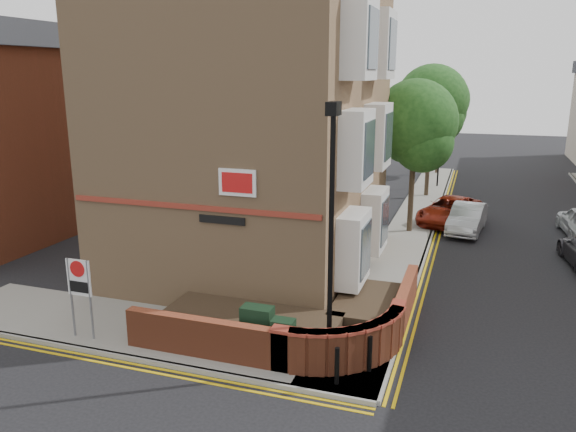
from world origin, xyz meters
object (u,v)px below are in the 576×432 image
at_px(lamppost, 331,238).
at_px(utility_cabinet_large, 257,329).
at_px(zone_sign, 79,284).
at_px(silver_car_near, 467,218).

height_order(lamppost, utility_cabinet_large, lamppost).
bearing_deg(zone_sign, lamppost, 6.07).
bearing_deg(zone_sign, silver_car_near, 57.04).
height_order(utility_cabinet_large, silver_car_near, utility_cabinet_large).
relative_size(utility_cabinet_large, zone_sign, 0.55).
distance_m(utility_cabinet_large, silver_car_near, 14.55).
bearing_deg(silver_car_near, zone_sign, -116.10).
height_order(utility_cabinet_large, zone_sign, zone_sign).
distance_m(lamppost, utility_cabinet_large, 3.24).
relative_size(utility_cabinet_large, silver_car_near, 0.31).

